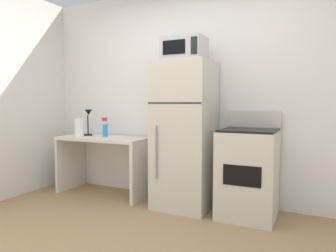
% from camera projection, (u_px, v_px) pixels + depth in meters
% --- Properties ---
extents(wall_back_white, '(5.00, 0.10, 2.60)m').
position_uv_depth(wall_back_white, '(201.00, 94.00, 3.79)').
color(wall_back_white, white).
rests_on(wall_back_white, ground).
extents(desk, '(1.20, 0.55, 0.75)m').
position_uv_depth(desk, '(104.00, 154.00, 4.06)').
color(desk, silver).
rests_on(desk, ground).
extents(desk_lamp, '(0.14, 0.12, 0.35)m').
position_uv_depth(desk_lamp, '(88.00, 118.00, 4.18)').
color(desk_lamp, black).
rests_on(desk_lamp, desk).
extents(spray_bottle, '(0.06, 0.06, 0.25)m').
position_uv_depth(spray_bottle, '(105.00, 129.00, 4.06)').
color(spray_bottle, '#2D8CEA').
rests_on(spray_bottle, desk).
extents(paper_towel_roll, '(0.11, 0.11, 0.24)m').
position_uv_depth(paper_towel_roll, '(79.00, 128.00, 4.02)').
color(paper_towel_roll, white).
rests_on(paper_towel_roll, desk).
extents(refrigerator, '(0.62, 0.63, 1.65)m').
position_uv_depth(refrigerator, '(185.00, 135.00, 3.51)').
color(refrigerator, beige).
rests_on(refrigerator, ground).
extents(microwave, '(0.46, 0.35, 0.26)m').
position_uv_depth(microwave, '(184.00, 49.00, 3.42)').
color(microwave, '#B7B7BC').
rests_on(microwave, refrigerator).
extents(oven_range, '(0.57, 0.61, 1.10)m').
position_uv_depth(oven_range, '(248.00, 172.00, 3.23)').
color(oven_range, beige).
rests_on(oven_range, ground).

